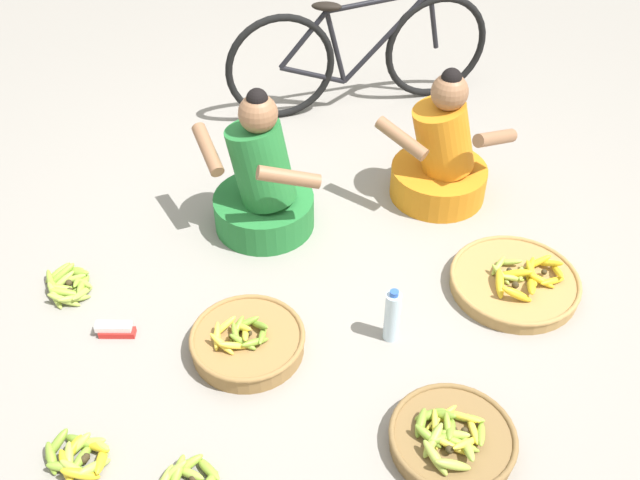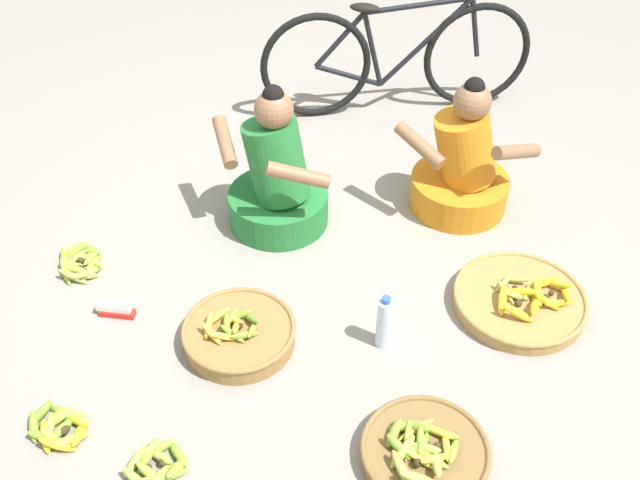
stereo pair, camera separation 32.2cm
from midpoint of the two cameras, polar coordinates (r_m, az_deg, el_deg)
ground_plane at (r=3.60m, az=3.30°, el=-2.29°), size 10.00×10.00×0.00m
vendor_woman_front at (r=3.72m, az=-0.91°, el=4.49°), size 0.69×0.54×0.80m
vendor_woman_behind at (r=3.94m, az=13.35°, el=5.38°), size 0.75×0.52×0.77m
bicycle_leaning at (r=4.68m, az=8.05°, el=13.78°), size 1.60×0.67×0.73m
banana_basket_front_left at (r=3.23m, az=-3.51°, el=-7.42°), size 0.50×0.50×0.16m
banana_basket_back_left at (r=2.92m, az=11.40°, el=-16.09°), size 0.50×0.50×0.15m
banana_basket_back_right at (r=3.55m, az=17.90°, el=-4.60°), size 0.62×0.62×0.15m
loose_bananas_back_center at (r=2.90m, az=-9.42°, el=-17.09°), size 0.26×0.25×0.09m
loose_bananas_near_vendor at (r=3.08m, az=-16.76°, el=-13.99°), size 0.28×0.23×0.10m
loose_bananas_front_center at (r=3.73m, az=-15.92°, el=-1.78°), size 0.28×0.30×0.10m
water_bottle at (r=3.19m, az=7.95°, el=-6.55°), size 0.07×0.07×0.29m
packet_carton_stack at (r=3.44m, az=-13.08°, el=-5.44°), size 0.18×0.07×0.06m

